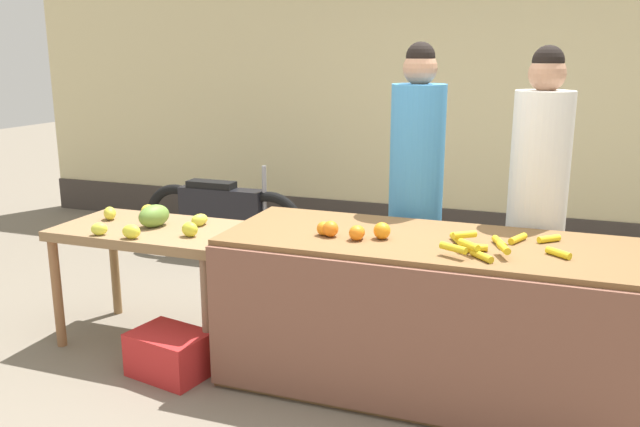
% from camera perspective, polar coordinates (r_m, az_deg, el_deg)
% --- Properties ---
extents(ground_plane, '(24.00, 24.00, 0.00)m').
position_cam_1_polar(ground_plane, '(3.95, 3.48, -13.72)').
color(ground_plane, '#756B5B').
extents(market_wall_back, '(9.24, 0.23, 3.08)m').
position_cam_1_polar(market_wall_back, '(6.40, 11.37, 10.69)').
color(market_wall_back, beige).
rests_on(market_wall_back, ground).
extents(fruit_stall_counter, '(2.20, 0.86, 0.86)m').
position_cam_1_polar(fruit_stall_counter, '(3.68, 9.04, -8.67)').
color(fruit_stall_counter, brown).
rests_on(fruit_stall_counter, ground).
extents(side_table_wooden, '(1.17, 0.68, 0.77)m').
position_cam_1_polar(side_table_wooden, '(4.26, -14.35, -2.39)').
color(side_table_wooden, olive).
rests_on(side_table_wooden, ground).
extents(banana_bunch_pile, '(0.62, 0.55, 0.07)m').
position_cam_1_polar(banana_bunch_pile, '(3.42, 14.74, -2.66)').
color(banana_bunch_pile, gold).
rests_on(banana_bunch_pile, fruit_stall_counter).
extents(orange_pile, '(0.40, 0.16, 0.09)m').
position_cam_1_polar(orange_pile, '(3.52, 2.81, -1.49)').
color(orange_pile, orange).
rests_on(orange_pile, fruit_stall_counter).
extents(mango_papaya_pile, '(0.82, 0.59, 0.14)m').
position_cam_1_polar(mango_papaya_pile, '(4.21, -14.27, -0.44)').
color(mango_papaya_pile, yellow).
rests_on(mango_papaya_pile, side_table_wooden).
extents(vendor_woman_blue_shirt, '(0.34, 0.34, 1.89)m').
position_cam_1_polar(vendor_woman_blue_shirt, '(4.21, 8.34, 1.76)').
color(vendor_woman_blue_shirt, '#33333D').
rests_on(vendor_woman_blue_shirt, ground).
extents(vendor_woman_white_shirt, '(0.34, 0.34, 1.87)m').
position_cam_1_polar(vendor_woman_white_shirt, '(4.09, 18.35, 0.66)').
color(vendor_woman_white_shirt, '#33333D').
rests_on(vendor_woman_white_shirt, ground).
extents(parked_motorcycle, '(1.60, 0.18, 0.88)m').
position_cam_1_polar(parked_motorcycle, '(5.99, -8.53, -0.11)').
color(parked_motorcycle, black).
rests_on(parked_motorcycle, ground).
extents(produce_crate, '(0.49, 0.40, 0.26)m').
position_cam_1_polar(produce_crate, '(3.97, -12.92, -11.81)').
color(produce_crate, red).
rests_on(produce_crate, ground).
extents(produce_sack, '(0.46, 0.45, 0.51)m').
position_cam_1_polar(produce_sack, '(4.54, -0.76, -6.45)').
color(produce_sack, tan).
rests_on(produce_sack, ground).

